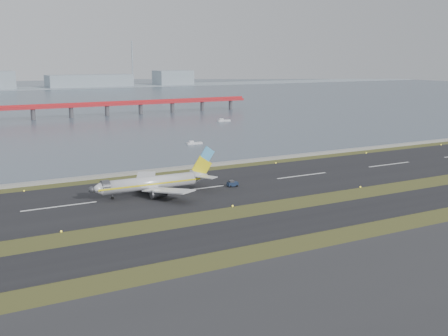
# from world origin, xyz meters

# --- Properties ---
(ground) EXTENTS (1000.00, 1000.00, 0.00)m
(ground) POSITION_xyz_m (0.00, 0.00, 0.00)
(ground) COLOR #324719
(ground) RESTS_ON ground
(apron_strip) EXTENTS (1000.00, 50.00, 0.10)m
(apron_strip) POSITION_xyz_m (0.00, -55.00, 0.05)
(apron_strip) COLOR #2D2D2F
(apron_strip) RESTS_ON ground
(taxiway_strip) EXTENTS (1000.00, 18.00, 0.10)m
(taxiway_strip) POSITION_xyz_m (0.00, -12.00, 0.05)
(taxiway_strip) COLOR black
(taxiway_strip) RESTS_ON ground
(runway_strip) EXTENTS (1000.00, 45.00, 0.10)m
(runway_strip) POSITION_xyz_m (0.00, 30.00, 0.05)
(runway_strip) COLOR black
(runway_strip) RESTS_ON ground
(seawall) EXTENTS (1000.00, 2.50, 1.00)m
(seawall) POSITION_xyz_m (0.00, 60.00, 0.50)
(seawall) COLOR gray
(seawall) RESTS_ON ground
(red_pier) EXTENTS (260.00, 5.00, 10.20)m
(red_pier) POSITION_xyz_m (20.00, 250.00, 7.28)
(red_pier) COLOR red
(red_pier) RESTS_ON ground
(airliner) EXTENTS (38.52, 32.89, 12.80)m
(airliner) POSITION_xyz_m (-12.79, 30.50, 3.46)
(airliner) COLOR silver
(airliner) RESTS_ON ground
(pushback_tug) EXTENTS (3.34, 2.17, 2.04)m
(pushback_tug) POSITION_xyz_m (11.66, 27.61, 0.99)
(pushback_tug) COLOR #16243E
(pushback_tug) RESTS_ON ground
(workboat_near) EXTENTS (7.28, 3.12, 1.71)m
(workboat_near) POSITION_xyz_m (39.28, 109.54, 0.54)
(workboat_near) COLOR silver
(workboat_near) RESTS_ON ground
(workboat_far) EXTENTS (8.14, 3.76, 1.90)m
(workboat_far) POSITION_xyz_m (96.16, 183.02, 0.60)
(workboat_far) COLOR silver
(workboat_far) RESTS_ON ground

